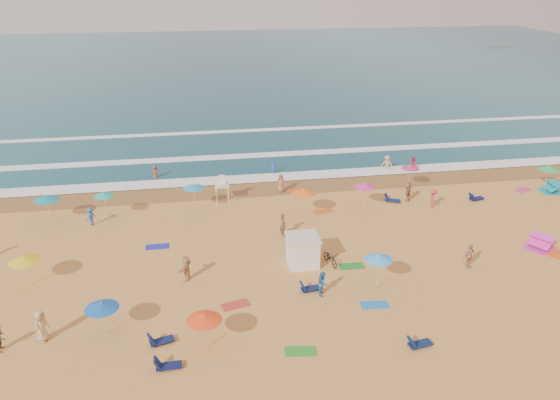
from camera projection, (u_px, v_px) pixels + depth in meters
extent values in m
plane|color=gold|center=(299.00, 250.00, 39.61)|extent=(220.00, 220.00, 0.00)
cube|color=#0C4756|center=(221.00, 65.00, 115.85)|extent=(220.00, 140.00, 0.18)
plane|color=olive|center=(272.00, 188.00, 50.95)|extent=(220.00, 220.00, 0.00)
cube|color=white|center=(268.00, 177.00, 53.18)|extent=(200.00, 2.20, 0.05)
cube|color=white|center=(259.00, 155.00, 59.54)|extent=(200.00, 1.60, 0.05)
cube|color=white|center=(249.00, 130.00, 68.61)|extent=(200.00, 1.20, 0.05)
cube|color=white|center=(303.00, 251.00, 37.39)|extent=(2.00, 2.00, 2.00)
cube|color=silver|center=(303.00, 238.00, 36.98)|extent=(2.20, 2.20, 0.12)
imported|color=black|center=(330.00, 258.00, 37.61)|extent=(1.09, 1.94, 0.96)
cone|color=#38ACFF|center=(379.00, 257.00, 33.86)|extent=(1.77, 1.77, 0.35)
cone|color=green|center=(549.00, 168.00, 49.34)|extent=(1.92, 1.92, 0.35)
cone|color=#2C8FC9|center=(194.00, 186.00, 45.17)|extent=(1.80, 1.80, 0.35)
cone|color=blue|center=(102.00, 306.00, 29.71)|extent=(1.87, 1.87, 0.35)
cone|color=#16B9A2|center=(104.00, 194.00, 43.40)|extent=(1.54, 1.54, 0.35)
cone|color=yellow|center=(25.00, 259.00, 34.55)|extent=(2.01, 2.01, 0.35)
cone|color=#CA2C63|center=(410.00, 167.00, 49.67)|extent=(1.65, 1.65, 0.35)
cone|color=#FF4515|center=(204.00, 317.00, 28.53)|extent=(1.90, 1.90, 0.35)
cone|color=orange|center=(303.00, 191.00, 43.98)|extent=(2.02, 2.02, 0.35)
cone|color=teal|center=(46.00, 198.00, 43.13)|extent=(1.98, 1.98, 0.35)
cone|color=#DE317D|center=(365.00, 185.00, 45.59)|extent=(1.85, 1.85, 0.35)
cube|color=#0D1745|center=(169.00, 366.00, 27.85)|extent=(1.32, 0.61, 0.34)
cube|color=#0E1A4A|center=(162.00, 341.00, 29.72)|extent=(1.40, 0.90, 0.34)
cube|color=#0E1D48|center=(311.00, 288.00, 34.60)|extent=(1.37, 0.75, 0.34)
cube|color=#0E1E4A|center=(420.00, 344.00, 29.46)|extent=(1.38, 0.79, 0.34)
cube|color=#0F154E|center=(477.00, 198.00, 48.16)|extent=(1.38, 0.79, 0.34)
cube|color=#101E51|center=(393.00, 200.00, 47.76)|extent=(1.42, 1.05, 0.34)
cube|color=#1F26C3|center=(157.00, 247.00, 40.12)|extent=(1.70, 0.87, 0.03)
cube|color=#309224|center=(300.00, 351.00, 29.15)|extent=(1.81, 1.11, 0.03)
cube|color=#F0481A|center=(297.00, 190.00, 50.31)|extent=(1.90, 1.61, 0.03)
cube|color=#C0362D|center=(235.00, 305.00, 33.17)|extent=(1.86, 1.26, 0.03)
cube|color=#D6591A|center=(323.00, 211.00, 45.95)|extent=(1.87, 1.30, 0.03)
cube|color=blue|center=(374.00, 305.00, 33.16)|extent=(1.77, 1.02, 0.03)
cube|color=#218629|center=(352.00, 266.00, 37.49)|extent=(1.72, 0.91, 0.03)
cube|color=#FF571C|center=(557.00, 254.00, 39.08)|extent=(1.89, 1.64, 0.03)
cube|color=#E33570|center=(522.00, 190.00, 50.36)|extent=(1.90, 1.58, 0.03)
imported|color=#2562AF|center=(323.00, 283.00, 33.99)|extent=(0.78, 0.90, 1.59)
imported|color=brown|center=(283.00, 225.00, 41.51)|extent=(0.63, 0.77, 1.83)
imported|color=#C73155|center=(412.00, 165.00, 55.13)|extent=(0.85, 0.97, 1.68)
imported|color=#9E6949|center=(408.00, 192.00, 47.80)|extent=(1.06, 1.67, 1.72)
imported|color=tan|center=(469.00, 256.00, 37.02)|extent=(1.13, 0.75, 1.78)
imported|color=#2362A3|center=(91.00, 216.00, 43.28)|extent=(1.01, 1.11, 1.49)
imported|color=brown|center=(0.00, 338.00, 29.03)|extent=(0.62, 0.77, 1.51)
imported|color=tan|center=(186.00, 268.00, 35.58)|extent=(1.18, 1.64, 1.71)
imported|color=#2746BA|center=(273.00, 169.00, 54.14)|extent=(0.61, 0.43, 1.60)
imported|color=tan|center=(41.00, 326.00, 29.67)|extent=(0.98, 1.10, 1.89)
imported|color=#C63148|center=(433.00, 199.00, 46.45)|extent=(0.71, 1.11, 1.63)
imported|color=brown|center=(155.00, 173.00, 52.98)|extent=(0.96, 0.90, 1.64)
imported|color=#A4674B|center=(281.00, 183.00, 49.64)|extent=(0.98, 0.78, 1.76)
imported|color=tan|center=(387.00, 164.00, 55.12)|extent=(1.37, 1.18, 1.83)
imported|color=#D93651|center=(304.00, 243.00, 38.76)|extent=(0.67, 1.09, 1.73)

